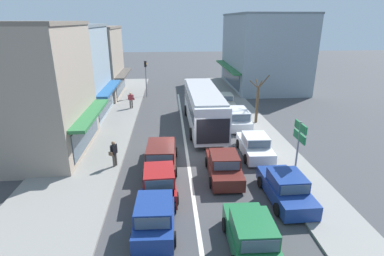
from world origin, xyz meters
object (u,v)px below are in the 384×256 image
object	(u,v)px
hatchback_behind_bus_near	(159,182)
parked_sedan_kerb_front	(286,188)
parked_wagon_kerb_third	(237,118)
city_bus	(203,105)
pedestrian_browsing_midblock	(131,99)
directional_road_sign	(299,137)
street_tree_right	(257,102)
hatchback_adjacent_lane_trail	(251,235)
traffic_light_downstreet	(146,73)
pedestrian_with_handbag_near	(114,152)
parked_sedan_kerb_second	(255,146)
sedan_adjacent_lane_lead	(224,166)
wagon_queue_gap_filler	(161,156)
hatchback_behind_bus_mid	(155,216)
parked_sedan_kerb_rear	(224,101)

from	to	relation	value
hatchback_behind_bus_near	parked_sedan_kerb_front	bearing A→B (deg)	-9.32
hatchback_behind_bus_near	parked_wagon_kerb_third	distance (m)	11.97
city_bus	pedestrian_browsing_midblock	size ratio (longest dim) A/B	6.67
directional_road_sign	city_bus	bearing A→B (deg)	112.60
parked_sedan_kerb_front	street_tree_right	world-z (taller)	street_tree_right
hatchback_adjacent_lane_trail	pedestrian_browsing_midblock	bearing A→B (deg)	108.60
parked_sedan_kerb_front	traffic_light_downstreet	xyz separation A→B (m)	(-8.37, 22.48, 2.19)
hatchback_behind_bus_near	pedestrian_with_handbag_near	world-z (taller)	pedestrian_with_handbag_near
traffic_light_downstreet	street_tree_right	world-z (taller)	street_tree_right
city_bus	street_tree_right	world-z (taller)	street_tree_right
parked_sedan_kerb_second	sedan_adjacent_lane_lead	bearing A→B (deg)	-133.40
parked_sedan_kerb_front	pedestrian_with_handbag_near	world-z (taller)	pedestrian_with_handbag_near
directional_road_sign	street_tree_right	xyz separation A→B (m)	(0.68, 10.09, -0.72)
parked_wagon_kerb_third	street_tree_right	world-z (taller)	street_tree_right
wagon_queue_gap_filler	traffic_light_downstreet	xyz separation A→B (m)	(-2.06, 18.36, 2.11)
pedestrian_browsing_midblock	city_bus	bearing A→B (deg)	-40.60
hatchback_behind_bus_mid	pedestrian_browsing_midblock	distance (m)	19.21
hatchback_behind_bus_mid	parked_sedan_kerb_second	size ratio (longest dim) A/B	0.88
street_tree_right	pedestrian_browsing_midblock	world-z (taller)	street_tree_right
wagon_queue_gap_filler	parked_sedan_kerb_rear	world-z (taller)	wagon_queue_gap_filler
parked_sedan_kerb_rear	pedestrian_with_handbag_near	world-z (taller)	pedestrian_with_handbag_near
hatchback_adjacent_lane_trail	pedestrian_with_handbag_near	distance (m)	9.95
city_bus	pedestrian_with_handbag_near	distance (m)	9.60
parked_sedan_kerb_rear	street_tree_right	xyz separation A→B (m)	(1.86, -5.35, 1.32)
hatchback_behind_bus_near	parked_sedan_kerb_front	size ratio (longest dim) A/B	0.89
parked_sedan_kerb_second	traffic_light_downstreet	bearing A→B (deg)	115.87
hatchback_adjacent_lane_trail	sedan_adjacent_lane_lead	xyz separation A→B (m)	(0.00, 5.99, -0.05)
city_bus	parked_sedan_kerb_second	size ratio (longest dim) A/B	2.56
sedan_adjacent_lane_lead	hatchback_behind_bus_near	bearing A→B (deg)	-156.66
parked_wagon_kerb_third	directional_road_sign	bearing A→B (deg)	-82.84
parked_sedan_kerb_front	directional_road_sign	bearing A→B (deg)	55.18
parked_wagon_kerb_third	hatchback_behind_bus_near	bearing A→B (deg)	-121.92
parked_sedan_kerb_rear	directional_road_sign	size ratio (longest dim) A/B	1.18
pedestrian_with_handbag_near	sedan_adjacent_lane_lead	bearing A→B (deg)	-13.47
hatchback_behind_bus_near	parked_sedan_kerb_front	xyz separation A→B (m)	(6.35, -1.04, -0.05)
parked_wagon_kerb_third	street_tree_right	xyz separation A→B (m)	(1.87, 0.57, 1.24)
parked_sedan_kerb_front	parked_sedan_kerb_rear	bearing A→B (deg)	90.04
hatchback_adjacent_lane_trail	traffic_light_downstreet	bearing A→B (deg)	102.41
parked_sedan_kerb_rear	city_bus	bearing A→B (deg)	-116.52
parked_sedan_kerb_front	traffic_light_downstreet	size ratio (longest dim) A/B	1.01
city_bus	wagon_queue_gap_filler	size ratio (longest dim) A/B	2.39
traffic_light_downstreet	pedestrian_browsing_midblock	world-z (taller)	traffic_light_downstreet
city_bus	directional_road_sign	world-z (taller)	directional_road_sign
sedan_adjacent_lane_lead	pedestrian_browsing_midblock	world-z (taller)	pedestrian_browsing_midblock
parked_wagon_kerb_third	street_tree_right	distance (m)	2.32
sedan_adjacent_lane_lead	directional_road_sign	bearing A→B (deg)	-13.80
sedan_adjacent_lane_lead	traffic_light_downstreet	bearing A→B (deg)	105.98
hatchback_behind_bus_mid	parked_wagon_kerb_third	bearing A→B (deg)	63.64
directional_road_sign	pedestrian_with_handbag_near	bearing A→B (deg)	166.40
hatchback_behind_bus_mid	sedan_adjacent_lane_lead	size ratio (longest dim) A/B	0.88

